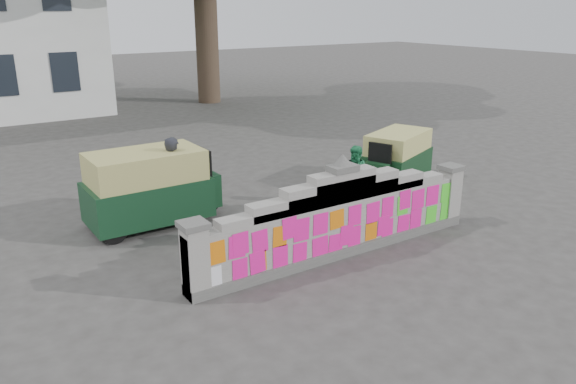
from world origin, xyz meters
name	(u,v)px	position (x,y,z in m)	size (l,w,h in m)	color
ground	(340,254)	(0.00, 0.00, 0.00)	(100.00, 100.00, 0.00)	#383533
parapet_wall	(341,218)	(0.00, -0.01, 0.75)	(6.48, 0.44, 2.01)	#4C4C49
cyclist_bike	(176,201)	(-1.96, 3.33, 0.50)	(0.66, 1.90, 1.00)	black
cyclist_rider	(175,186)	(-1.96, 3.33, 0.85)	(0.62, 0.41, 1.69)	black
pedestrian	(357,176)	(2.09, 2.00, 0.74)	(0.72, 0.56, 1.47)	#23804C
rickshaw_left	(151,187)	(-2.43, 3.54, 0.86)	(3.00, 1.40, 1.66)	#11341D
rickshaw_right	(397,157)	(4.20, 2.85, 0.72)	(2.58, 1.88, 1.39)	black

